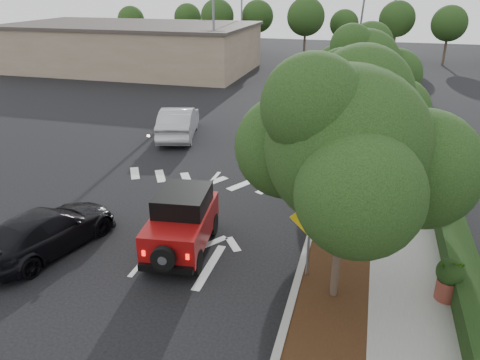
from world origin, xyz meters
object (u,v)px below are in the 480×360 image
at_px(black_suv_oncoming, 47,230).
at_px(speed_hump_sign, 310,228).
at_px(silver_suv_ahead, 308,131).
at_px(red_jeep, 183,220).

distance_m(black_suv_oncoming, speed_hump_sign, 7.95).
bearing_deg(speed_hump_sign, black_suv_oncoming, 179.52).
height_order(silver_suv_ahead, speed_hump_sign, speed_hump_sign).
bearing_deg(silver_suv_ahead, black_suv_oncoming, -122.47).
distance_m(red_jeep, black_suv_oncoming, 4.16).
relative_size(red_jeep, silver_suv_ahead, 0.68).
xyz_separation_m(silver_suv_ahead, black_suv_oncoming, (-6.28, -12.07, -0.11)).
distance_m(silver_suv_ahead, black_suv_oncoming, 13.61).
bearing_deg(black_suv_oncoming, speed_hump_sign, -162.01).
distance_m(silver_suv_ahead, speed_hump_sign, 11.63).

